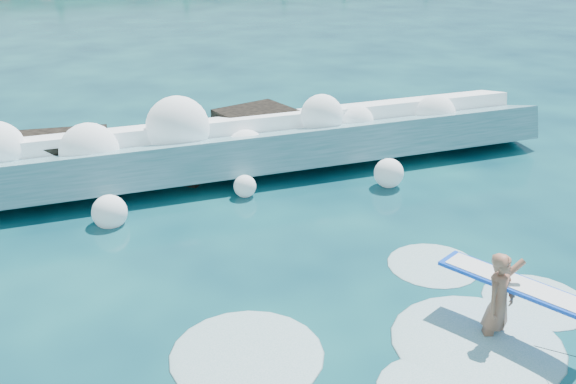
# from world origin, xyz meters

# --- Properties ---
(ground) EXTENTS (200.00, 200.00, 0.00)m
(ground) POSITION_xyz_m (0.00, 0.00, 0.00)
(ground) COLOR #07263A
(ground) RESTS_ON ground
(breaking_wave) EXTENTS (19.96, 3.04, 1.72)m
(breaking_wave) POSITION_xyz_m (0.85, 6.78, 0.60)
(breaking_wave) COLOR teal
(breaking_wave) RESTS_ON ground
(rock_cluster) EXTENTS (8.33, 3.48, 1.48)m
(rock_cluster) POSITION_xyz_m (-0.39, 7.66, 0.47)
(rock_cluster) COLOR black
(rock_cluster) RESTS_ON ground
(surfer_with_board) EXTENTS (1.65, 2.98, 1.87)m
(surfer_with_board) POSITION_xyz_m (3.71, -2.42, 0.69)
(surfer_with_board) COLOR #A6644D
(surfer_with_board) RESTS_ON ground
(wave_spray) EXTENTS (15.19, 4.26, 2.30)m
(wave_spray) POSITION_xyz_m (0.20, 6.63, 1.06)
(wave_spray) COLOR white
(wave_spray) RESTS_ON ground
(surf_foam) EXTENTS (9.03, 5.24, 0.15)m
(surf_foam) POSITION_xyz_m (2.70, -2.06, 0.00)
(surf_foam) COLOR silver
(surf_foam) RESTS_ON ground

